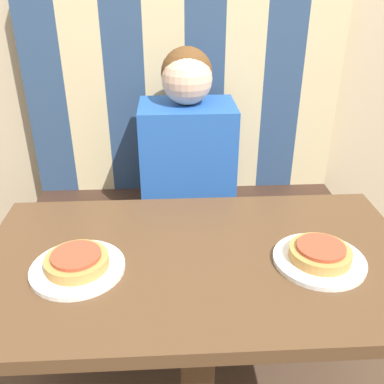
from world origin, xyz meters
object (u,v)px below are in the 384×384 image
(person, at_px, (187,141))
(pizza_left, at_px, (77,261))
(plate_left, at_px, (78,268))
(pizza_right, at_px, (320,253))
(plate_right, at_px, (319,260))

(person, relative_size, pizza_left, 4.21)
(person, relative_size, plate_left, 2.81)
(plate_left, xyz_separation_m, pizza_right, (0.58, 0.00, 0.02))
(pizza_left, xyz_separation_m, pizza_right, (0.58, 0.00, 0.00))
(person, distance_m, pizza_left, 0.72)
(person, relative_size, plate_right, 2.81)
(plate_left, height_order, plate_right, same)
(person, height_order, pizza_left, person)
(plate_right, relative_size, pizza_left, 1.50)
(plate_left, xyz_separation_m, plate_right, (0.58, 0.00, 0.00))
(person, xyz_separation_m, pizza_left, (-0.29, -0.66, -0.04))
(pizza_right, bearing_deg, pizza_left, 180.00)
(person, bearing_deg, pizza_left, -113.53)
(pizza_left, height_order, pizza_right, same)
(person, distance_m, plate_left, 0.72)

